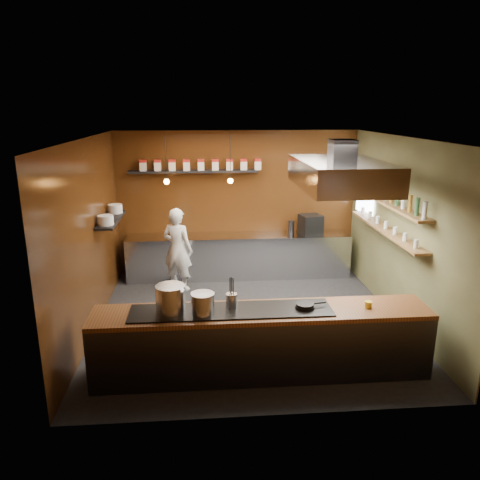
{
  "coord_description": "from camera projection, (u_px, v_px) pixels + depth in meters",
  "views": [
    {
      "loc": [
        -0.74,
        -7.12,
        3.45
      ],
      "look_at": [
        -0.12,
        0.4,
        1.3
      ],
      "focal_mm": 35.0,
      "sensor_mm": 36.0,
      "label": 1
    }
  ],
  "objects": [
    {
      "name": "back_wall",
      "position": [
        238.0,
        203.0,
        9.81
      ],
      "size": [
        5.0,
        0.0,
        5.0
      ],
      "primitive_type": "plane",
      "rotation": [
        1.57,
        0.0,
        0.0
      ],
      "color": "#341A09",
      "rests_on": "ground"
    },
    {
      "name": "wine_glasses",
      "position": [
        386.0,
        225.0,
        7.88
      ],
      "size": [
        0.07,
        2.37,
        0.13
      ],
      "color": "silver",
      "rests_on": "bottle_shelf_lower"
    },
    {
      "name": "ceiling",
      "position": [
        250.0,
        138.0,
        7.01
      ],
      "size": [
        5.0,
        5.0,
        0.0
      ],
      "primitive_type": "plane",
      "rotation": [
        3.14,
        0.0,
        0.0
      ],
      "color": "silver",
      "rests_on": "back_wall"
    },
    {
      "name": "tin_shelf",
      "position": [
        194.0,
        171.0,
        9.42
      ],
      "size": [
        2.6,
        0.26,
        0.04
      ],
      "primitive_type": "cube",
      "color": "black",
      "rests_on": "back_wall"
    },
    {
      "name": "butter_jar",
      "position": [
        368.0,
        304.0,
        6.11
      ],
      "size": [
        0.11,
        0.11,
        0.08
      ],
      "primitive_type": "cylinder",
      "rotation": [
        0.0,
        0.0,
        0.27
      ],
      "color": "yellow",
      "rests_on": "pass_counter"
    },
    {
      "name": "plate_stacks",
      "position": [
        111.0,
        214.0,
        8.15
      ],
      "size": [
        0.26,
        1.16,
        0.16
      ],
      "color": "silver",
      "rests_on": "plate_shelf"
    },
    {
      "name": "storage_tins",
      "position": [
        201.0,
        165.0,
        9.39
      ],
      "size": [
        2.43,
        0.13,
        0.22
      ],
      "color": "beige",
      "rests_on": "tin_shelf"
    },
    {
      "name": "stockpot_large",
      "position": [
        171.0,
        299.0,
        5.87
      ],
      "size": [
        0.39,
        0.39,
        0.37
      ],
      "primitive_type": "cylinder",
      "rotation": [
        0.0,
        0.0,
        -0.04
      ],
      "color": "silver",
      "rests_on": "pass_counter"
    },
    {
      "name": "floor",
      "position": [
        249.0,
        321.0,
        7.83
      ],
      "size": [
        5.0,
        5.0,
        0.0
      ],
      "primitive_type": "plane",
      "color": "black",
      "rests_on": "ground"
    },
    {
      "name": "bottles",
      "position": [
        389.0,
        194.0,
        7.73
      ],
      "size": [
        0.06,
        2.66,
        0.24
      ],
      "color": "silver",
      "rests_on": "bottle_shelf_upper"
    },
    {
      "name": "chef",
      "position": [
        177.0,
        249.0,
        8.99
      ],
      "size": [
        0.7,
        0.6,
        1.63
      ],
      "primitive_type": "imported",
      "rotation": [
        0.0,
        0.0,
        2.71
      ],
      "color": "silver",
      "rests_on": "floor"
    },
    {
      "name": "utensil_crock",
      "position": [
        232.0,
        301.0,
        6.05
      ],
      "size": [
        0.18,
        0.18,
        0.19
      ],
      "primitive_type": "cylinder",
      "rotation": [
        0.0,
        0.0,
        0.21
      ],
      "color": "#B7B9BF",
      "rests_on": "pass_counter"
    },
    {
      "name": "window_pane",
      "position": [
        366.0,
        189.0,
        9.13
      ],
      "size": [
        0.0,
        1.0,
        1.0
      ],
      "primitive_type": "plane",
      "rotation": [
        1.57,
        0.0,
        -1.57
      ],
      "color": "white",
      "rests_on": "right_wall"
    },
    {
      "name": "frying_pan",
      "position": [
        305.0,
        306.0,
        6.05
      ],
      "size": [
        0.42,
        0.25,
        0.06
      ],
      "color": "black",
      "rests_on": "pass_counter"
    },
    {
      "name": "espresso_machine",
      "position": [
        311.0,
        225.0,
        9.66
      ],
      "size": [
        0.49,
        0.47,
        0.41
      ],
      "primitive_type": "cube",
      "rotation": [
        0.0,
        0.0,
        0.21
      ],
      "color": "black",
      "rests_on": "prep_counter"
    },
    {
      "name": "left_wall",
      "position": [
        89.0,
        238.0,
        7.22
      ],
      "size": [
        0.0,
        5.0,
        5.0
      ],
      "primitive_type": "plane",
      "rotation": [
        1.57,
        0.0,
        1.57
      ],
      "color": "#341A09",
      "rests_on": "ground"
    },
    {
      "name": "plate_shelf",
      "position": [
        111.0,
        220.0,
        8.18
      ],
      "size": [
        0.3,
        1.4,
        0.04
      ],
      "primitive_type": "cube",
      "color": "black",
      "rests_on": "left_wall"
    },
    {
      "name": "bottle_shelf_lower",
      "position": [
        385.0,
        230.0,
        7.9
      ],
      "size": [
        0.26,
        2.8,
        0.04
      ],
      "primitive_type": "cube",
      "color": "olive",
      "rests_on": "right_wall"
    },
    {
      "name": "pendant_right",
      "position": [
        230.0,
        178.0,
        8.85
      ],
      "size": [
        0.1,
        0.1,
        0.95
      ],
      "color": "black",
      "rests_on": "ceiling"
    },
    {
      "name": "bottle_shelf_upper",
      "position": [
        388.0,
        202.0,
        7.77
      ],
      "size": [
        0.26,
        2.8,
        0.04
      ],
      "primitive_type": "cube",
      "color": "olive",
      "rests_on": "right_wall"
    },
    {
      "name": "right_wall",
      "position": [
        402.0,
        231.0,
        7.61
      ],
      "size": [
        0.0,
        5.0,
        5.0
      ],
      "primitive_type": "plane",
      "rotation": [
        1.57,
        0.0,
        -1.57
      ],
      "color": "#4C4B2B",
      "rests_on": "ground"
    },
    {
      "name": "pendant_left",
      "position": [
        166.0,
        179.0,
        8.76
      ],
      "size": [
        0.1,
        0.1,
        0.95
      ],
      "color": "black",
      "rests_on": "ceiling"
    },
    {
      "name": "stockpot_small",
      "position": [
        203.0,
        304.0,
        5.85
      ],
      "size": [
        0.33,
        0.33,
        0.28
      ],
      "primitive_type": "cylinder",
      "rotation": [
        0.0,
        0.0,
        -0.11
      ],
      "color": "#B2B5B9",
      "rests_on": "pass_counter"
    },
    {
      "name": "extractor_hood",
      "position": [
        341.0,
        174.0,
        6.86
      ],
      "size": [
        1.2,
        2.0,
        0.72
      ],
      "color": "#38383D",
      "rests_on": "ceiling"
    },
    {
      "name": "pass_counter",
      "position": [
        261.0,
        342.0,
        6.17
      ],
      "size": [
        4.4,
        0.72,
        0.94
      ],
      "color": "#38383D",
      "rests_on": "floor"
    },
    {
      "name": "prep_counter",
      "position": [
        239.0,
        256.0,
        9.78
      ],
      "size": [
        4.6,
        0.65,
        0.9
      ],
      "primitive_type": "cube",
      "color": "silver",
      "rests_on": "floor"
    }
  ]
}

